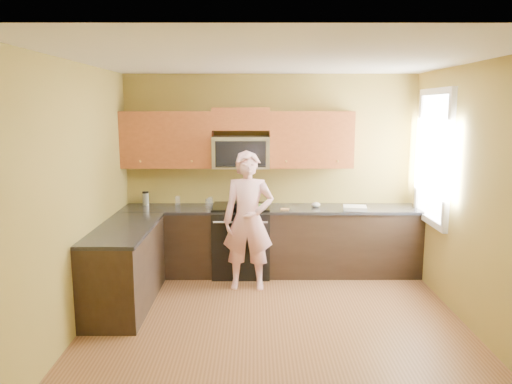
{
  "coord_description": "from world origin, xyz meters",
  "views": [
    {
      "loc": [
        -0.21,
        -4.76,
        2.25
      ],
      "look_at": [
        -0.2,
        1.3,
        1.2
      ],
      "focal_mm": 34.3,
      "sensor_mm": 36.0,
      "label": 1
    }
  ],
  "objects_px": {
    "microwave": "(241,168)",
    "travel_mug": "(146,205)",
    "frying_pan": "(238,206)",
    "butter_tub": "(257,210)",
    "woman": "(248,221)",
    "stove": "(241,240)"
  },
  "relations": [
    {
      "from": "woman",
      "to": "frying_pan",
      "type": "bearing_deg",
      "value": 110.03
    },
    {
      "from": "butter_tub",
      "to": "travel_mug",
      "type": "height_order",
      "value": "travel_mug"
    },
    {
      "from": "stove",
      "to": "butter_tub",
      "type": "distance_m",
      "value": 0.51
    },
    {
      "from": "stove",
      "to": "frying_pan",
      "type": "distance_m",
      "value": 0.48
    },
    {
      "from": "microwave",
      "to": "woman",
      "type": "distance_m",
      "value": 0.88
    },
    {
      "from": "microwave",
      "to": "travel_mug",
      "type": "xyz_separation_m",
      "value": [
        -1.32,
        0.06,
        -0.53
      ]
    },
    {
      "from": "frying_pan",
      "to": "butter_tub",
      "type": "relative_size",
      "value": 3.71
    },
    {
      "from": "microwave",
      "to": "butter_tub",
      "type": "relative_size",
      "value": 5.89
    },
    {
      "from": "butter_tub",
      "to": "travel_mug",
      "type": "distance_m",
      "value": 1.57
    },
    {
      "from": "travel_mug",
      "to": "frying_pan",
      "type": "bearing_deg",
      "value": -10.15
    },
    {
      "from": "frying_pan",
      "to": "travel_mug",
      "type": "xyz_separation_m",
      "value": [
        -1.28,
        0.23,
        -0.03
      ]
    },
    {
      "from": "frying_pan",
      "to": "travel_mug",
      "type": "height_order",
      "value": "travel_mug"
    },
    {
      "from": "stove",
      "to": "travel_mug",
      "type": "bearing_deg",
      "value": 171.82
    },
    {
      "from": "woman",
      "to": "frying_pan",
      "type": "relative_size",
      "value": 3.61
    },
    {
      "from": "woman",
      "to": "stove",
      "type": "bearing_deg",
      "value": 104.41
    },
    {
      "from": "travel_mug",
      "to": "woman",
      "type": "bearing_deg",
      "value": -26.64
    },
    {
      "from": "microwave",
      "to": "woman",
      "type": "bearing_deg",
      "value": -80.9
    },
    {
      "from": "frying_pan",
      "to": "travel_mug",
      "type": "bearing_deg",
      "value": 151.28
    },
    {
      "from": "microwave",
      "to": "woman",
      "type": "height_order",
      "value": "woman"
    },
    {
      "from": "frying_pan",
      "to": "butter_tub",
      "type": "distance_m",
      "value": 0.28
    },
    {
      "from": "stove",
      "to": "microwave",
      "type": "xyz_separation_m",
      "value": [
        0.0,
        0.12,
        0.97
      ]
    },
    {
      "from": "stove",
      "to": "butter_tub",
      "type": "height_order",
      "value": "butter_tub"
    }
  ]
}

